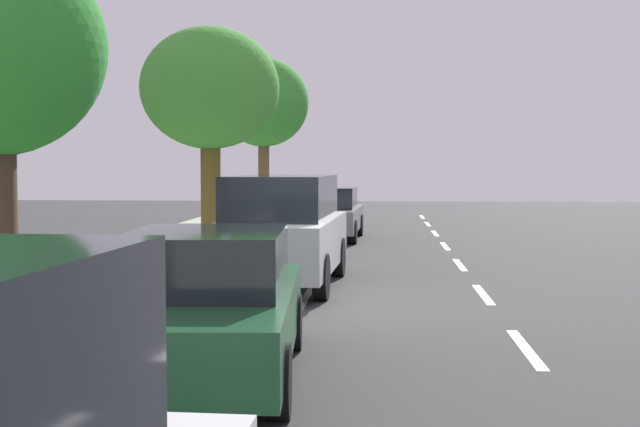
{
  "coord_description": "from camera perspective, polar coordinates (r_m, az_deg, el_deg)",
  "views": [
    {
      "loc": [
        -0.76,
        13.27,
        2.19
      ],
      "look_at": [
        0.71,
        -7.29,
        0.99
      ],
      "focal_mm": 47.34,
      "sensor_mm": 36.0,
      "label": 1
    }
  ],
  "objects": [
    {
      "name": "ground",
      "position": [
        13.47,
        0.81,
        -6.02
      ],
      "size": [
        73.88,
        73.88,
        0.0
      ],
      "primitive_type": "plane",
      "color": "#353535"
    },
    {
      "name": "sidewalk",
      "position": [
        14.31,
        -16.05,
        -5.32
      ],
      "size": [
        4.27,
        46.18,
        0.14
      ],
      "primitive_type": "cube",
      "color": "#9BAF89",
      "rests_on": "ground"
    },
    {
      "name": "curb_edge",
      "position": [
        13.71,
        -7.29,
        -5.59
      ],
      "size": [
        0.16,
        46.18,
        0.14
      ],
      "primitive_type": "cube",
      "color": "gray",
      "rests_on": "ground"
    },
    {
      "name": "lane_stripe_centre",
      "position": [
        14.53,
        10.97,
        -5.38
      ],
      "size": [
        0.14,
        44.2,
        0.01
      ],
      "color": "white",
      "rests_on": "ground"
    },
    {
      "name": "lane_stripe_bike_edge",
      "position": [
        13.51,
        -1.13,
        -5.98
      ],
      "size": [
        0.12,
        46.18,
        0.01
      ],
      "primitive_type": "cube",
      "color": "white",
      "rests_on": "ground"
    },
    {
      "name": "parked_sedan_grey_nearest",
      "position": [
        24.57,
        0.58,
        -0.02
      ],
      "size": [
        1.97,
        4.47,
        1.52
      ],
      "color": "slate",
      "rests_on": "ground"
    },
    {
      "name": "parked_suv_silver_second",
      "position": [
        15.11,
        -2.56,
        -1.09
      ],
      "size": [
        2.13,
        4.78,
        1.99
      ],
      "color": "#B7BABF",
      "rests_on": "ground"
    },
    {
      "name": "parked_sedan_green_mid",
      "position": [
        8.71,
        -7.67,
        -6.21
      ],
      "size": [
        2.04,
        4.5,
        1.52
      ],
      "color": "#1E512D",
      "rests_on": "ground"
    },
    {
      "name": "bicycle_at_curb",
      "position": [
        20.7,
        -2.07,
        -1.72
      ],
      "size": [
        1.31,
        1.19,
        0.74
      ],
      "color": "black",
      "rests_on": "ground"
    },
    {
      "name": "cyclist_with_backpack",
      "position": [
        21.1,
        -2.52,
        0.35
      ],
      "size": [
        0.55,
        0.53,
        1.78
      ],
      "color": "#C6B284",
      "rests_on": "ground"
    },
    {
      "name": "street_tree_near_cyclist",
      "position": [
        29.45,
        -3.84,
        7.43
      ],
      "size": [
        3.13,
        3.13,
        5.73
      ],
      "color": "brown",
      "rests_on": "sidewalk"
    },
    {
      "name": "street_tree_mid_block",
      "position": [
        20.38,
        -7.45,
        8.28
      ],
      "size": [
        3.31,
        3.31,
        5.31
      ],
      "color": "brown",
      "rests_on": "sidewalk"
    },
    {
      "name": "pedestrian_on_phone",
      "position": [
        28.79,
        -7.49,
        1.04
      ],
      "size": [
        0.25,
        0.62,
        1.62
      ],
      "color": "black",
      "rests_on": "sidewalk"
    },
    {
      "name": "fire_hydrant",
      "position": [
        17.23,
        -6.34,
        -2.1
      ],
      "size": [
        0.22,
        0.22,
        0.84
      ],
      "color": "red",
      "rests_on": "sidewalk"
    }
  ]
}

